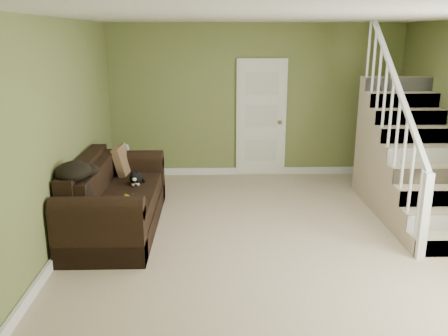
{
  "coord_description": "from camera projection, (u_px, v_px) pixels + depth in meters",
  "views": [
    {
      "loc": [
        -0.76,
        -5.38,
        2.42
      ],
      "look_at": [
        -0.6,
        0.41,
        0.77
      ],
      "focal_mm": 38.0,
      "sensor_mm": 36.0,
      "label": 1
    }
  ],
  "objects": [
    {
      "name": "cat",
      "position": [
        136.0,
        178.0,
        6.28
      ],
      "size": [
        0.23,
        0.46,
        0.22
      ],
      "rotation": [
        0.0,
        0.0,
        0.06
      ],
      "color": "black",
      "rests_on": "sofa"
    },
    {
      "name": "baseboard_left",
      "position": [
        72.0,
        235.0,
        5.77
      ],
      "size": [
        0.04,
        5.5,
        0.12
      ],
      "primitive_type": "cube",
      "color": "white",
      "rests_on": "floor"
    },
    {
      "name": "wall_left",
      "position": [
        60.0,
        135.0,
        5.43
      ],
      "size": [
        0.04,
        5.5,
        2.6
      ],
      "primitive_type": "cube",
      "color": "olive",
      "rests_on": "floor"
    },
    {
      "name": "throw_blanket",
      "position": [
        73.0,
        171.0,
        5.29
      ],
      "size": [
        0.48,
        0.57,
        0.21
      ],
      "primitive_type": "ellipsoid",
      "rotation": [
        0.0,
        0.0,
        0.19
      ],
      "color": "black",
      "rests_on": "sofa"
    },
    {
      "name": "wall_back",
      "position": [
        255.0,
        101.0,
        8.14
      ],
      "size": [
        5.0,
        0.04,
        2.6
      ],
      "primitive_type": "cube",
      "color": "olive",
      "rests_on": "floor"
    },
    {
      "name": "banana",
      "position": [
        128.0,
        197.0,
        5.7
      ],
      "size": [
        0.16,
        0.2,
        0.06
      ],
      "primitive_type": "ellipsoid",
      "rotation": [
        0.0,
        0.0,
        0.59
      ],
      "color": "gold",
      "rests_on": "sofa"
    },
    {
      "name": "floor",
      "position": [
        274.0,
        237.0,
        5.85
      ],
      "size": [
        5.0,
        5.5,
        0.01
      ],
      "primitive_type": "cube",
      "color": "tan",
      "rests_on": "ground"
    },
    {
      "name": "baseboard_back",
      "position": [
        254.0,
        171.0,
        8.45
      ],
      "size": [
        5.0,
        0.04,
        0.12
      ],
      "primitive_type": "cube",
      "color": "white",
      "rests_on": "floor"
    },
    {
      "name": "throw_pillow",
      "position": [
        122.0,
        161.0,
        6.7
      ],
      "size": [
        0.22,
        0.42,
        0.42
      ],
      "primitive_type": "cube",
      "rotation": [
        0.0,
        -0.24,
        -0.07
      ],
      "color": "#4B351E",
      "rests_on": "sofa"
    },
    {
      "name": "sofa",
      "position": [
        113.0,
        202.0,
        6.04
      ],
      "size": [
        0.99,
        2.29,
        0.91
      ],
      "color": "black",
      "rests_on": "floor"
    },
    {
      "name": "side_table",
      "position": [
        125.0,
        174.0,
        7.49
      ],
      "size": [
        0.51,
        0.51,
        0.76
      ],
      "rotation": [
        0.0,
        0.0,
        -0.16
      ],
      "color": "black",
      "rests_on": "floor"
    },
    {
      "name": "wall_front",
      "position": [
        338.0,
        227.0,
        2.85
      ],
      "size": [
        5.0,
        0.04,
        2.6
      ],
      "primitive_type": "cube",
      "color": "olive",
      "rests_on": "floor"
    },
    {
      "name": "ceiling",
      "position": [
        281.0,
        16.0,
        5.14
      ],
      "size": [
        5.0,
        5.5,
        0.01
      ],
      "primitive_type": "cube",
      "color": "white",
      "rests_on": "wall_back"
    },
    {
      "name": "door",
      "position": [
        261.0,
        118.0,
        8.18
      ],
      "size": [
        0.86,
        0.12,
        2.02
      ],
      "color": "white",
      "rests_on": "floor"
    },
    {
      "name": "staircase",
      "position": [
        408.0,
        165.0,
        6.66
      ],
      "size": [
        1.0,
        2.51,
        2.82
      ],
      "color": "tan",
      "rests_on": "floor"
    }
  ]
}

